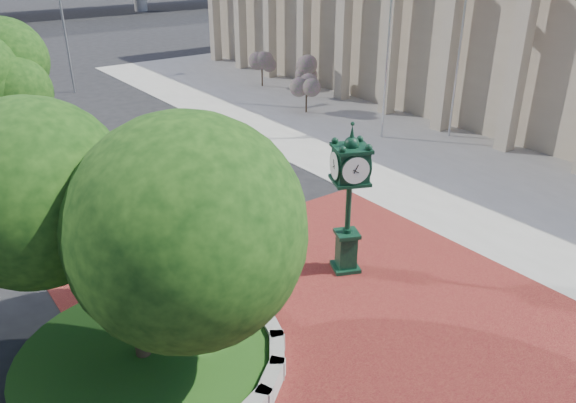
{
  "coord_description": "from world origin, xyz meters",
  "views": [
    {
      "loc": [
        -8.56,
        -10.61,
        9.42
      ],
      "look_at": [
        0.43,
        1.5,
        2.34
      ],
      "focal_mm": 35.0,
      "sensor_mm": 36.0,
      "label": 1
    }
  ],
  "objects": [
    {
      "name": "parked_car",
      "position": [
        -0.3,
        35.98,
        0.82
      ],
      "size": [
        3.24,
        5.15,
        1.64
      ],
      "primitive_type": "imported",
      "rotation": [
        0.0,
        0.0,
        0.29
      ],
      "color": "#630F0E",
      "rests_on": "ground"
    },
    {
      "name": "shrub_near",
      "position": [
        11.72,
        14.87,
        1.59
      ],
      "size": [
        1.2,
        1.2,
        2.2
      ],
      "color": "#38281C",
      "rests_on": "ground"
    },
    {
      "name": "sidewalk",
      "position": [
        16.0,
        10.0,
        0.02
      ],
      "size": [
        20.0,
        50.0,
        0.04
      ],
      "primitive_type": "cube",
      "color": "#9E9B93",
      "rests_on": "ground"
    },
    {
      "name": "plaza",
      "position": [
        0.0,
        -1.0,
        0.02
      ],
      "size": [
        12.0,
        12.0,
        0.04
      ],
      "primitive_type": "cube",
      "color": "maroon",
      "rests_on": "ground"
    },
    {
      "name": "shrub_mid",
      "position": [
        14.06,
        17.73,
        1.59
      ],
      "size": [
        1.2,
        1.2,
        2.2
      ],
      "color": "#38281C",
      "rests_on": "ground"
    },
    {
      "name": "street_lamp_near",
      "position": [
        2.41,
        28.07,
        5.07
      ],
      "size": [
        1.93,
        0.52,
        8.66
      ],
      "color": "slate",
      "rests_on": "ground"
    },
    {
      "name": "shrub_far",
      "position": [
        13.33,
        21.89,
        1.59
      ],
      "size": [
        1.2,
        1.2,
        2.2
      ],
      "color": "#38281C",
      "rests_on": "ground"
    },
    {
      "name": "flagpole_b",
      "position": [
        15.0,
        6.94,
        4.73
      ],
      "size": [
        1.42,
        0.38,
        9.23
      ],
      "color": "silver",
      "rests_on": "ground"
    },
    {
      "name": "ground",
      "position": [
        0.0,
        0.0,
        0.0
      ],
      "size": [
        200.0,
        200.0,
        0.0
      ],
      "primitive_type": "plane",
      "color": "black",
      "rests_on": "ground"
    },
    {
      "name": "planter_wall",
      "position": [
        -2.71,
        -0.0,
        0.27
      ],
      "size": [
        2.96,
        6.77,
        0.54
      ],
      "color": "#9E9B93",
      "rests_on": "ground"
    },
    {
      "name": "flagpole_a",
      "position": [
        12.02,
        8.9,
        4.88
      ],
      "size": [
        1.49,
        0.17,
        9.53
      ],
      "color": "silver",
      "rests_on": "ground"
    },
    {
      "name": "post_clock",
      "position": [
        1.86,
        0.4,
        2.6
      ],
      "size": [
        1.24,
        1.24,
        4.73
      ],
      "color": "black",
      "rests_on": "ground"
    },
    {
      "name": "tree_planter",
      "position": [
        -5.0,
        0.0,
        3.72
      ],
      "size": [
        5.2,
        5.2,
        6.33
      ],
      "color": "#38281C",
      "rests_on": "ground"
    },
    {
      "name": "grass_bed",
      "position": [
        -5.0,
        0.0,
        0.2
      ],
      "size": [
        6.1,
        6.1,
        0.4
      ],
      "primitive_type": "cylinder",
      "color": "#1E4714",
      "rests_on": "ground"
    },
    {
      "name": "civic_building",
      "position": [
        23.6,
        12.0,
        4.33
      ],
      "size": [
        17.35,
        44.0,
        8.6
      ],
      "color": "tan",
      "rests_on": "ground"
    }
  ]
}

